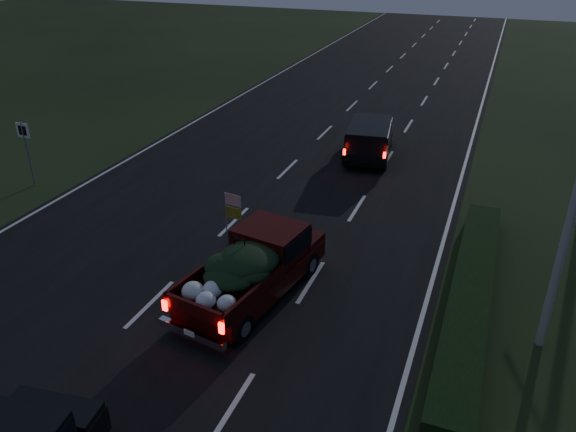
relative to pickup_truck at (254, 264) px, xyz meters
The scene contains 6 objects.
ground 2.92m from the pickup_truck, 148.75° to the right, with size 120.00×120.00×0.00m, color black.
road_asphalt 2.91m from the pickup_truck, 148.75° to the right, with size 14.00×120.00×0.02m, color black.
hedge_row 5.70m from the pickup_truck, 16.08° to the left, with size 1.00×10.00×0.60m, color black.
route_sign 11.45m from the pickup_truck, 161.82° to the left, with size 0.55×0.08×2.50m.
pickup_truck is the anchor object (origin of this frame).
lead_suv 11.16m from the pickup_truck, 88.02° to the left, with size 2.32×4.42×1.21m.
Camera 1 is at (7.72, -9.93, 8.74)m, focal length 35.00 mm.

